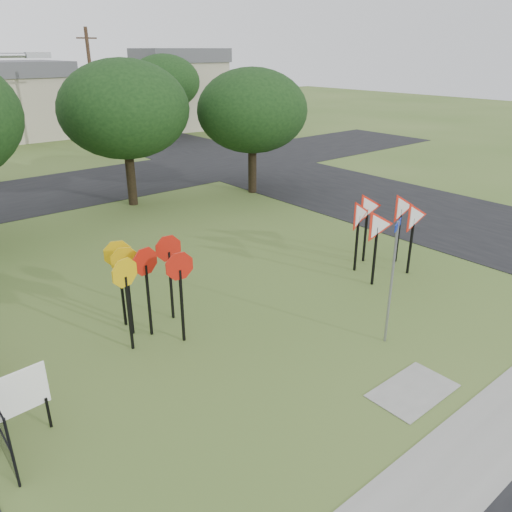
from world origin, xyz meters
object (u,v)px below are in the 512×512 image
Objects in this scene: yield_sign_cluster at (384,218)px; stop_sign_cluster at (144,270)px; info_board at (16,396)px; street_name_sign at (392,276)px.

stop_sign_cluster is at bearing 170.51° from yield_sign_cluster.
yield_sign_cluster reaches higher than info_board.
street_name_sign is at bearing -43.56° from stop_sign_cluster.
stop_sign_cluster is 4.40m from info_board.
street_name_sign is at bearing -140.72° from yield_sign_cluster.
street_name_sign is 6.28m from stop_sign_cluster.
street_name_sign reaches higher than yield_sign_cluster.
street_name_sign is 8.77m from info_board.
stop_sign_cluster is 0.76× the size of yield_sign_cluster.
street_name_sign is 1.31× the size of stop_sign_cluster.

